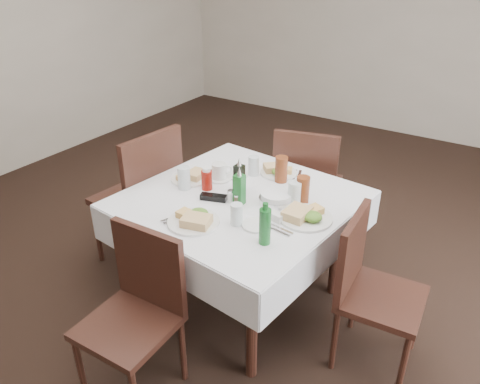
{
  "coord_description": "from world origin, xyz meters",
  "views": [
    {
      "loc": [
        1.38,
        -2.22,
        2.09
      ],
      "look_at": [
        0.06,
        -0.19,
        0.8
      ],
      "focal_mm": 35.0,
      "sensor_mm": 36.0,
      "label": 1
    }
  ],
  "objects": [
    {
      "name": "sugar_caddy",
      "position": [
        0.37,
        -0.3,
        0.79
      ],
      "size": [
        0.1,
        0.07,
        0.04
      ],
      "color": "white",
      "rests_on": "dining_table"
    },
    {
      "name": "ketchup_bottle",
      "position": [
        -0.17,
        -0.21,
        0.83
      ],
      "size": [
        0.07,
        0.07,
        0.14
      ],
      "color": "maroon",
      "rests_on": "dining_table"
    },
    {
      "name": "iced_tea_a",
      "position": [
        0.16,
        0.13,
        0.84
      ],
      "size": [
        0.08,
        0.08,
        0.17
      ],
      "color": "brown",
      "rests_on": "dining_table"
    },
    {
      "name": "cutlery_w",
      "position": [
        -0.3,
        0.0,
        0.77
      ],
      "size": [
        0.16,
        0.07,
        0.01
      ],
      "color": "silver",
      "rests_on": "dining_table"
    },
    {
      "name": "oil_cruet_green",
      "position": [
        0.1,
        -0.25,
        0.86
      ],
      "size": [
        0.06,
        0.06,
        0.23
      ],
      "color": "#1A6226",
      "rests_on": "dining_table"
    },
    {
      "name": "pepper_shaker",
      "position": [
        0.1,
        -0.28,
        0.8
      ],
      "size": [
        0.03,
        0.03,
        0.07
      ],
      "color": "#3D3221",
      "rests_on": "dining_table"
    },
    {
      "name": "meal_west",
      "position": [
        -0.33,
        -0.16,
        0.78
      ],
      "size": [
        0.24,
        0.24,
        0.05
      ],
      "color": "white",
      "rests_on": "dining_table"
    },
    {
      "name": "chair_east",
      "position": [
        0.88,
        -0.21,
        0.5
      ],
      "size": [
        0.45,
        0.45,
        0.88
      ],
      "color": "black",
      "rests_on": "ground"
    },
    {
      "name": "meal_south",
      "position": [
        0.02,
        -0.56,
        0.79
      ],
      "size": [
        0.28,
        0.28,
        0.06
      ],
      "color": "white",
      "rests_on": "dining_table"
    },
    {
      "name": "sunglasses",
      "position": [
        -0.05,
        -0.3,
        0.78
      ],
      "size": [
        0.16,
        0.1,
        0.03
      ],
      "color": "black",
      "rests_on": "dining_table"
    },
    {
      "name": "water_e",
      "position": [
        0.36,
        -0.08,
        0.83
      ],
      "size": [
        0.07,
        0.07,
        0.14
      ],
      "color": "silver",
      "rests_on": "dining_table"
    },
    {
      "name": "oil_cruet_dark",
      "position": [
        0.02,
        -0.13,
        0.86
      ],
      "size": [
        0.05,
        0.05,
        0.22
      ],
      "color": "black",
      "rests_on": "dining_table"
    },
    {
      "name": "green_bottle",
      "position": [
        0.42,
        -0.52,
        0.86
      ],
      "size": [
        0.06,
        0.06,
        0.23
      ],
      "color": "#1A6226",
      "rests_on": "dining_table"
    },
    {
      "name": "iced_tea_b",
      "position": [
        0.39,
        -0.04,
        0.84
      ],
      "size": [
        0.08,
        0.08,
        0.16
      ],
      "color": "brown",
      "rests_on": "dining_table"
    },
    {
      "name": "coffee_mug",
      "position": [
        -0.18,
        -0.06,
        0.81
      ],
      "size": [
        0.15,
        0.15,
        0.11
      ],
      "color": "white",
      "rests_on": "dining_table"
    },
    {
      "name": "ground_plane",
      "position": [
        0.0,
        0.0,
        0.0
      ],
      "size": [
        7.0,
        7.0,
        0.0
      ],
      "primitive_type": "plane",
      "color": "black"
    },
    {
      "name": "cutlery_s",
      "position": [
        -0.09,
        -0.58,
        0.77
      ],
      "size": [
        0.11,
        0.19,
        0.01
      ],
      "color": "silver",
      "rests_on": "dining_table"
    },
    {
      "name": "chair_south",
      "position": [
        -0.01,
        -1.0,
        0.51
      ],
      "size": [
        0.43,
        0.43,
        0.89
      ],
      "color": "black",
      "rests_on": "ground"
    },
    {
      "name": "side_plate_a",
      "position": [
        -0.11,
        0.04,
        0.77
      ],
      "size": [
        0.15,
        0.15,
        0.01
      ],
      "color": "white",
      "rests_on": "dining_table"
    },
    {
      "name": "water_s",
      "position": [
        0.21,
        -0.45,
        0.82
      ],
      "size": [
        0.06,
        0.06,
        0.12
      ],
      "color": "silver",
      "rests_on": "dining_table"
    },
    {
      "name": "cutlery_e",
      "position": [
        0.42,
        -0.38,
        0.77
      ],
      "size": [
        0.19,
        0.07,
        0.01
      ],
      "color": "silver",
      "rests_on": "dining_table"
    },
    {
      "name": "cutlery_n",
      "position": [
        0.22,
        0.23,
        0.77
      ],
      "size": [
        0.11,
        0.2,
        0.01
      ],
      "color": "silver",
      "rests_on": "dining_table"
    },
    {
      "name": "water_n",
      "position": [
        -0.03,
        0.12,
        0.83
      ],
      "size": [
        0.07,
        0.07,
        0.13
      ],
      "color": "silver",
      "rests_on": "dining_table"
    },
    {
      "name": "chair_west",
      "position": [
        -0.7,
        -0.22,
        0.59
      ],
      "size": [
        0.54,
        0.54,
        1.03
      ],
      "color": "black",
      "rests_on": "ground"
    },
    {
      "name": "dining_table",
      "position": [
        0.06,
        -0.19,
        0.68
      ],
      "size": [
        1.36,
        1.36,
        0.76
      ],
      "color": "black",
      "rests_on": "ground"
    },
    {
      "name": "room_shell",
      "position": [
        0.0,
        0.0,
        1.71
      ],
      "size": [
        6.04,
        7.04,
        2.8
      ],
      "color": "#B7AC99",
      "rests_on": "ground"
    },
    {
      "name": "bread_basket",
      "position": [
        0.27,
        -0.13,
        0.79
      ],
      "size": [
        0.2,
        0.2,
        0.07
      ],
      "color": "silver",
      "rests_on": "dining_table"
    },
    {
      "name": "salt_shaker",
      "position": [
        0.05,
        -0.27,
        0.8
      ],
      "size": [
        0.03,
        0.03,
        0.08
      ],
      "color": "white",
      "rests_on": "dining_table"
    },
    {
      "name": "meal_east",
      "position": [
        0.49,
        -0.21,
        0.79
      ],
      "size": [
        0.29,
        0.29,
        0.06
      ],
      "color": "white",
      "rests_on": "dining_table"
    },
    {
      "name": "side_plate_b",
      "position": [
        0.31,
        -0.41,
        0.77
      ],
      "size": [
        0.16,
        0.16,
        0.01
      ],
      "color": "white",
      "rests_on": "dining_table"
    },
    {
      "name": "chair_north",
      "position": [
        0.12,
        0.62,
        0.55
      ],
      "size": [
        0.55,
        0.55,
        0.96
      ],
      "color": "black",
      "rests_on": "ground"
    },
    {
      "name": "water_w",
      "position": [
        -0.29,
        -0.28,
        0.83
      ],
      "size": [
        0.08,
        0.08,
        0.14
      ],
      "color": "silver",
      "rests_on": "dining_table"
    },
    {
      "name": "meal_north",
      "position": [
        0.09,
        0.22,
        0.78
      ],
      "size": [
        0.24,
        0.24,
        0.05
      ],
      "color": "white",
      "rests_on": "dining_table"
    }
  ]
}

